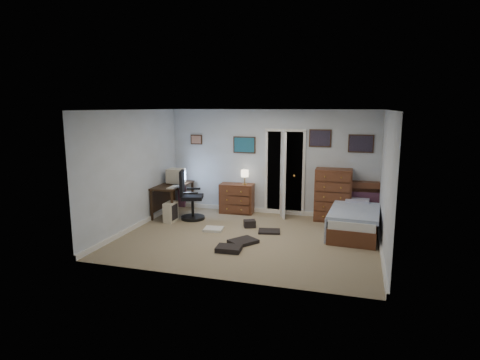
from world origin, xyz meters
name	(u,v)px	position (x,y,z in m)	size (l,w,h in m)	color
floor	(248,238)	(0.00, 0.00, -0.01)	(5.00, 4.00, 0.02)	#827159
computer_desk	(170,191)	(-2.29, 1.18, 0.57)	(0.61, 1.29, 0.74)	black
crt_monitor	(176,176)	(-2.18, 1.34, 0.92)	(0.39, 0.36, 0.35)	beige
keyboard	(173,187)	(-2.02, 0.84, 0.75)	(0.15, 0.39, 0.02)	beige
pc_tower	(171,212)	(-2.00, 0.64, 0.22)	(0.21, 0.42, 0.44)	beige
office_chair	(190,201)	(-1.65, 0.93, 0.44)	(0.68, 0.68, 1.13)	black
media_stack	(182,190)	(-2.32, 1.98, 0.44)	(0.18, 0.18, 0.89)	maroon
low_dresser	(237,198)	(-0.78, 1.77, 0.36)	(0.81, 0.40, 0.72)	brown
table_lamp	(245,174)	(-0.58, 1.77, 0.97)	(0.19, 0.19, 0.35)	gold
doorway	(287,171)	(0.35, 2.27, 1.00)	(0.96, 1.12, 2.05)	black
tall_dresser	(333,195)	(1.50, 1.75, 0.59)	(0.81, 0.48, 1.19)	brown
headboard_bookcase	(370,201)	(2.31, 1.86, 0.48)	(1.02, 0.31, 0.91)	brown
bed	(354,221)	(1.99, 0.87, 0.28)	(1.05, 1.83, 0.58)	brown
wall_posters	(295,142)	(0.57, 1.98, 1.75)	(4.38, 0.04, 0.60)	#331E11
floor_clutter	(240,237)	(-0.15, -0.10, 0.04)	(1.61, 1.83, 0.15)	black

